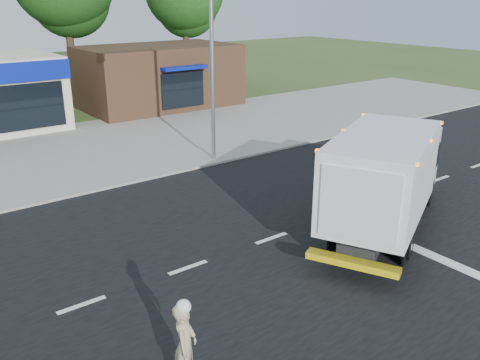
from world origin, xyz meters
The scene contains 9 objects.
ground centered at (0.00, 0.00, 0.00)m, with size 120.00×120.00×0.00m, color #385123.
road_asphalt centered at (0.00, 0.00, 0.00)m, with size 60.00×14.00×0.02m, color black.
sidewalk centered at (0.00, 8.20, 0.06)m, with size 60.00×2.40×0.12m, color gray.
parking_apron centered at (0.00, 14.00, 0.01)m, with size 60.00×9.00×0.02m, color gray.
lane_markings centered at (1.35, -1.35, 0.02)m, with size 55.20×7.00×0.01m.
ems_box_truck centered at (3.26, -1.60, 1.93)m, with size 7.80×5.39×3.35m.
emergency_worker centered at (-5.33, -3.80, 0.92)m, with size 0.75×0.76×1.88m.
brown_storefront centered at (7.00, 19.98, 2.00)m, with size 10.00×6.70×4.00m.
traffic_signal_pole centered at (2.35, 7.60, 4.92)m, with size 3.51×0.25×8.00m.
Camera 1 is at (-9.23, -10.70, 7.05)m, focal length 38.00 mm.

